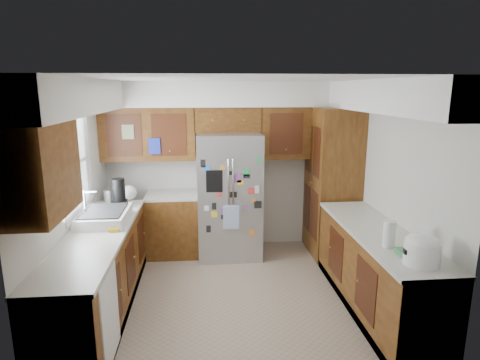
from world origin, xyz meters
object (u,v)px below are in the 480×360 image
object	(u,v)px
pantry	(332,182)
fridge	(229,195)
paper_towel	(389,234)
rice_cooker	(422,249)

from	to	relation	value
pantry	fridge	bearing A→B (deg)	177.94
pantry	fridge	world-z (taller)	pantry
fridge	paper_towel	distance (m)	2.54
rice_cooker	fridge	bearing A→B (deg)	120.77
pantry	rice_cooker	xyz separation A→B (m)	(-0.00, -2.46, -0.02)
pantry	rice_cooker	size ratio (longest dim) A/B	6.85
pantry	rice_cooker	world-z (taller)	pantry
paper_towel	rice_cooker	bearing A→B (deg)	-75.19
paper_towel	pantry	bearing A→B (deg)	87.06
pantry	fridge	xyz separation A→B (m)	(-1.50, 0.05, -0.17)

